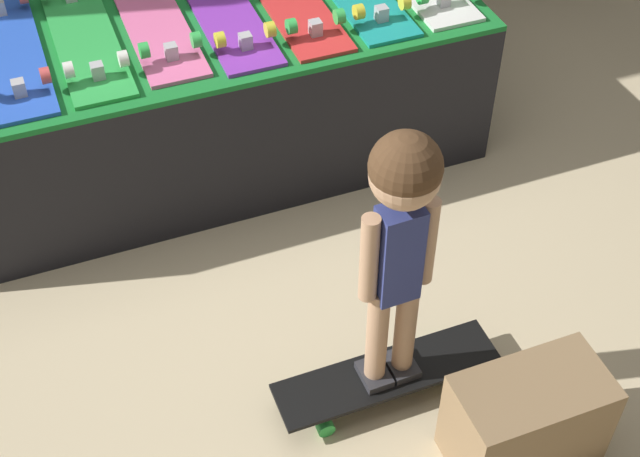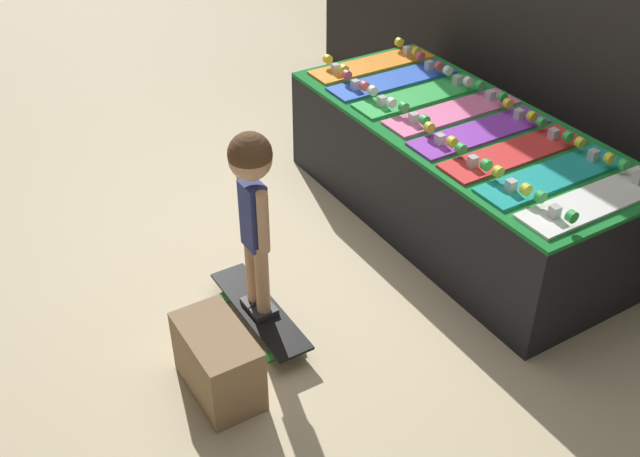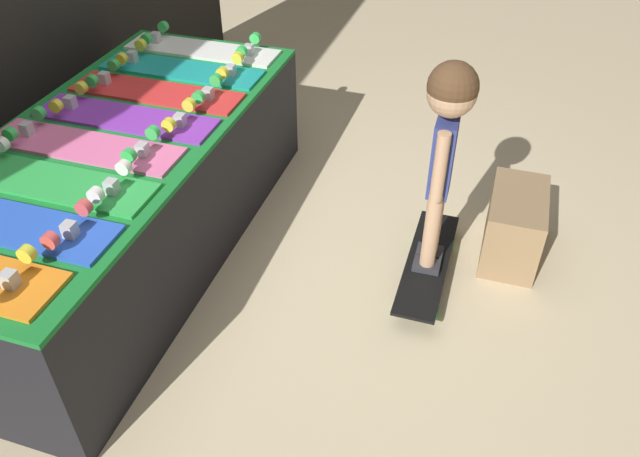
{
  "view_description": "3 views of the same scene",
  "coord_description": "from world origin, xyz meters",
  "views": [
    {
      "loc": [
        -0.56,
        -2.18,
        2.26
      ],
      "look_at": [
        0.16,
        -0.3,
        0.28
      ],
      "focal_mm": 50.0,
      "sensor_mm": 36.0,
      "label": 1
    },
    {
      "loc": [
        2.55,
        -1.87,
        2.35
      ],
      "look_at": [
        0.09,
        -0.38,
        0.33
      ],
      "focal_mm": 42.0,
      "sensor_mm": 36.0,
      "label": 2
    },
    {
      "loc": [
        -1.83,
        -0.93,
        1.86
      ],
      "look_at": [
        0.06,
        -0.33,
        0.27
      ],
      "focal_mm": 35.0,
      "sensor_mm": 36.0,
      "label": 3
    }
  ],
  "objects": [
    {
      "name": "skateboard_on_floor",
      "position": [
        0.2,
        -0.77,
        0.07
      ],
      "size": [
        0.69,
        0.18,
        0.09
      ],
      "color": "black",
      "rests_on": "ground_plane"
    },
    {
      "name": "skateboard_white_on_rack",
      "position": [
        0.86,
        0.55,
        0.61
      ],
      "size": [
        0.2,
        0.78,
        0.09
      ],
      "color": "white",
      "rests_on": "display_rack"
    },
    {
      "name": "skateboard_blue_on_rack",
      "position": [
        -0.62,
        0.54,
        0.61
      ],
      "size": [
        0.2,
        0.78,
        0.09
      ],
      "color": "blue",
      "rests_on": "display_rack"
    },
    {
      "name": "ground_plane",
      "position": [
        0.0,
        0.0,
        0.0
      ],
      "size": [
        16.0,
        16.0,
        0.0
      ],
      "primitive_type": "plane",
      "color": "beige"
    },
    {
      "name": "skateboard_teal_on_rack",
      "position": [
        0.62,
        0.53,
        0.61
      ],
      "size": [
        0.2,
        0.78,
        0.09
      ],
      "color": "teal",
      "rests_on": "display_rack"
    },
    {
      "name": "display_rack",
      "position": [
        0.0,
        0.55,
        0.3
      ],
      "size": [
        2.04,
        0.88,
        0.59
      ],
      "color": "black",
      "rests_on": "ground_plane"
    },
    {
      "name": "skateboard_pink_on_rack",
      "position": [
        -0.12,
        0.56,
        0.61
      ],
      "size": [
        0.2,
        0.78,
        0.09
      ],
      "color": "pink",
      "rests_on": "display_rack"
    },
    {
      "name": "child",
      "position": [
        0.2,
        -0.77,
        0.72
      ],
      "size": [
        0.22,
        0.18,
        0.9
      ],
      "rotation": [
        0.0,
        0.0,
        0.02
      ],
      "color": "#2D2D33",
      "rests_on": "skateboard_on_floor"
    },
    {
      "name": "skateboard_purple_on_rack",
      "position": [
        0.12,
        0.54,
        0.61
      ],
      "size": [
        0.2,
        0.78,
        0.09
      ],
      "color": "purple",
      "rests_on": "display_rack"
    },
    {
      "name": "storage_box",
      "position": [
        0.47,
        -1.1,
        0.16
      ],
      "size": [
        0.42,
        0.23,
        0.31
      ],
      "color": "#8E704C",
      "rests_on": "ground_plane"
    },
    {
      "name": "skateboard_red_on_rack",
      "position": [
        0.37,
        0.53,
        0.61
      ],
      "size": [
        0.2,
        0.78,
        0.09
      ],
      "color": "red",
      "rests_on": "display_rack"
    },
    {
      "name": "skateboard_green_on_rack",
      "position": [
        -0.37,
        0.54,
        0.61
      ],
      "size": [
        0.2,
        0.78,
        0.09
      ],
      "color": "green",
      "rests_on": "display_rack"
    }
  ]
}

